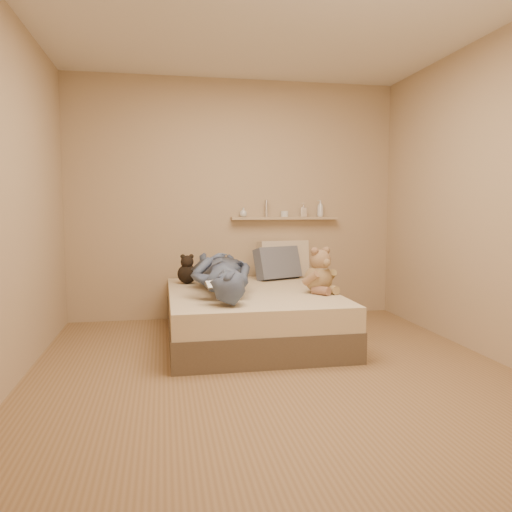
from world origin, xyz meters
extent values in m
plane|color=#8E6D49|center=(0.00, 0.00, 0.00)|extent=(3.80, 3.80, 0.00)
plane|color=silver|center=(0.00, 0.00, 2.60)|extent=(3.80, 3.80, 0.00)
plane|color=tan|center=(0.00, 1.90, 1.30)|extent=(3.60, 0.00, 3.60)
plane|color=tan|center=(0.00, -1.90, 1.30)|extent=(3.60, 0.00, 3.60)
plane|color=tan|center=(-1.80, 0.00, 1.30)|extent=(0.00, 3.80, 3.80)
plane|color=tan|center=(1.80, 0.00, 1.30)|extent=(0.00, 3.80, 3.80)
cube|color=brown|center=(0.00, 0.93, 0.12)|extent=(1.50, 1.90, 0.25)
cube|color=beige|center=(0.00, 0.93, 0.35)|extent=(1.48, 1.88, 0.20)
cube|color=#AEB1B5|center=(-0.37, 0.34, 0.61)|extent=(0.20, 0.13, 0.06)
cube|color=black|center=(-0.37, 0.33, 0.63)|extent=(0.10, 0.07, 0.03)
sphere|color=#8D6E4D|center=(0.59, 0.72, 0.58)|extent=(0.25, 0.25, 0.25)
sphere|color=#90754F|center=(0.60, 0.70, 0.75)|extent=(0.19, 0.19, 0.19)
sphere|color=#8F6C4E|center=(0.54, 0.67, 0.83)|extent=(0.07, 0.07, 0.07)
sphere|color=#8E724E|center=(0.66, 0.72, 0.83)|extent=(0.07, 0.07, 0.07)
sphere|color=#937551|center=(0.63, 0.62, 0.73)|extent=(0.08, 0.08, 0.08)
cylinder|color=#997252|center=(0.49, 0.64, 0.59)|extent=(0.16, 0.17, 0.14)
cylinder|color=#917A4D|center=(0.71, 0.73, 0.59)|extent=(0.08, 0.17, 0.14)
cylinder|color=#93654E|center=(0.57, 0.59, 0.49)|extent=(0.16, 0.18, 0.08)
cylinder|color=#A28556|center=(0.69, 0.64, 0.49)|extent=(0.11, 0.18, 0.08)
cylinder|color=#BFB5A3|center=(0.60, 0.70, 0.67)|extent=(0.17, 0.17, 0.02)
sphere|color=black|center=(-0.55, 1.48, 0.55)|extent=(0.20, 0.20, 0.20)
sphere|color=black|center=(-0.55, 1.47, 0.67)|extent=(0.13, 0.13, 0.13)
sphere|color=black|center=(-0.60, 1.47, 0.73)|extent=(0.05, 0.05, 0.05)
sphere|color=black|center=(-0.51, 1.47, 0.73)|extent=(0.05, 0.05, 0.05)
cube|color=beige|center=(0.52, 1.76, 0.65)|extent=(0.57, 0.28, 0.42)
cube|color=slate|center=(0.42, 1.62, 0.62)|extent=(0.55, 0.41, 0.37)
imported|color=#47576F|center=(-0.28, 0.90, 0.63)|extent=(0.62, 1.55, 0.37)
cube|color=tan|center=(0.55, 1.84, 1.10)|extent=(1.20, 0.12, 0.03)
imported|color=silver|center=(0.08, 1.84, 1.17)|extent=(0.09, 0.09, 0.10)
cylinder|color=silver|center=(0.34, 1.84, 1.21)|extent=(0.04, 0.04, 0.19)
cylinder|color=white|center=(0.55, 1.84, 1.15)|extent=(0.08, 0.08, 0.06)
imported|color=white|center=(0.76, 1.84, 1.19)|extent=(0.08, 0.08, 0.15)
imported|color=white|center=(0.96, 1.84, 1.21)|extent=(0.10, 0.10, 0.19)
camera|label=1|loc=(-0.79, -3.57, 1.22)|focal=35.00mm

